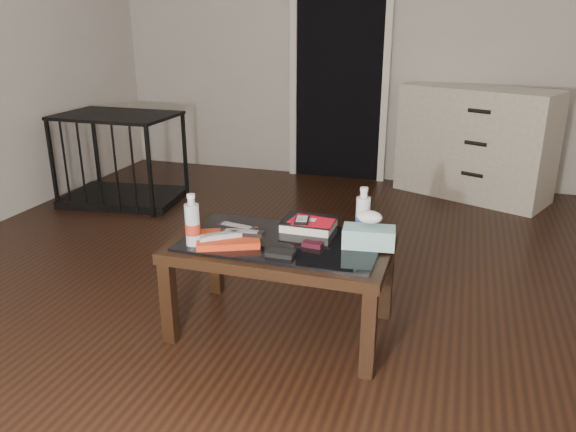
{
  "coord_description": "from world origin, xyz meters",
  "views": [
    {
      "loc": [
        0.7,
        -2.57,
        1.44
      ],
      "look_at": [
        -0.04,
        -0.21,
        0.55
      ],
      "focal_mm": 35.0,
      "sensor_mm": 36.0,
      "label": 1
    }
  ],
  "objects_px": {
    "tissue_box": "(369,237)",
    "coffee_table": "(282,253)",
    "textbook": "(309,224)",
    "pet_crate": "(122,173)",
    "dresser": "(475,143)",
    "water_bottle_right": "(363,212)",
    "water_bottle_left": "(192,220)"
  },
  "relations": [
    {
      "from": "coffee_table",
      "to": "dresser",
      "type": "distance_m",
      "value": 2.67
    },
    {
      "from": "coffee_table",
      "to": "water_bottle_left",
      "type": "distance_m",
      "value": 0.44
    },
    {
      "from": "textbook",
      "to": "pet_crate",
      "type": "bearing_deg",
      "value": 145.72
    },
    {
      "from": "pet_crate",
      "to": "textbook",
      "type": "xyz_separation_m",
      "value": [
        1.93,
        -1.33,
        0.25
      ]
    },
    {
      "from": "coffee_table",
      "to": "tissue_box",
      "type": "xyz_separation_m",
      "value": [
        0.39,
        0.04,
        0.11
      ]
    },
    {
      "from": "water_bottle_left",
      "to": "tissue_box",
      "type": "relative_size",
      "value": 1.03
    },
    {
      "from": "pet_crate",
      "to": "tissue_box",
      "type": "distance_m",
      "value": 2.7
    },
    {
      "from": "coffee_table",
      "to": "tissue_box",
      "type": "bearing_deg",
      "value": 6.29
    },
    {
      "from": "coffee_table",
      "to": "water_bottle_left",
      "type": "bearing_deg",
      "value": -155.15
    },
    {
      "from": "textbook",
      "to": "tissue_box",
      "type": "bearing_deg",
      "value": -22.88
    },
    {
      "from": "water_bottle_left",
      "to": "tissue_box",
      "type": "xyz_separation_m",
      "value": [
        0.76,
        0.21,
        -0.07
      ]
    },
    {
      "from": "pet_crate",
      "to": "tissue_box",
      "type": "bearing_deg",
      "value": -40.73
    },
    {
      "from": "water_bottle_right",
      "to": "tissue_box",
      "type": "xyz_separation_m",
      "value": [
        0.05,
        -0.12,
        -0.07
      ]
    },
    {
      "from": "coffee_table",
      "to": "textbook",
      "type": "xyz_separation_m",
      "value": [
        0.08,
        0.18,
        0.09
      ]
    },
    {
      "from": "tissue_box",
      "to": "coffee_table",
      "type": "bearing_deg",
      "value": 179.57
    },
    {
      "from": "dresser",
      "to": "water_bottle_right",
      "type": "distance_m",
      "value": 2.42
    },
    {
      "from": "water_bottle_left",
      "to": "water_bottle_right",
      "type": "xyz_separation_m",
      "value": [
        0.71,
        0.33,
        0.0
      ]
    },
    {
      "from": "coffee_table",
      "to": "textbook",
      "type": "distance_m",
      "value": 0.21
    },
    {
      "from": "coffee_table",
      "to": "dresser",
      "type": "relative_size",
      "value": 0.77
    },
    {
      "from": "dresser",
      "to": "tissue_box",
      "type": "height_order",
      "value": "dresser"
    },
    {
      "from": "tissue_box",
      "to": "pet_crate",
      "type": "bearing_deg",
      "value": 140.11
    },
    {
      "from": "coffee_table",
      "to": "dresser",
      "type": "xyz_separation_m",
      "value": [
        0.86,
        2.52,
        0.05
      ]
    },
    {
      "from": "coffee_table",
      "to": "tissue_box",
      "type": "distance_m",
      "value": 0.41
    },
    {
      "from": "water_bottle_left",
      "to": "tissue_box",
      "type": "distance_m",
      "value": 0.79
    },
    {
      "from": "pet_crate",
      "to": "water_bottle_right",
      "type": "height_order",
      "value": "pet_crate"
    },
    {
      "from": "coffee_table",
      "to": "pet_crate",
      "type": "height_order",
      "value": "pet_crate"
    },
    {
      "from": "textbook",
      "to": "tissue_box",
      "type": "relative_size",
      "value": 1.09
    },
    {
      "from": "pet_crate",
      "to": "water_bottle_right",
      "type": "distance_m",
      "value": 2.6
    },
    {
      "from": "dresser",
      "to": "pet_crate",
      "type": "xyz_separation_m",
      "value": [
        -2.71,
        -1.01,
        -0.22
      ]
    },
    {
      "from": "textbook",
      "to": "water_bottle_right",
      "type": "height_order",
      "value": "water_bottle_right"
    },
    {
      "from": "dresser",
      "to": "textbook",
      "type": "height_order",
      "value": "dresser"
    },
    {
      "from": "coffee_table",
      "to": "water_bottle_right",
      "type": "relative_size",
      "value": 4.2
    }
  ]
}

